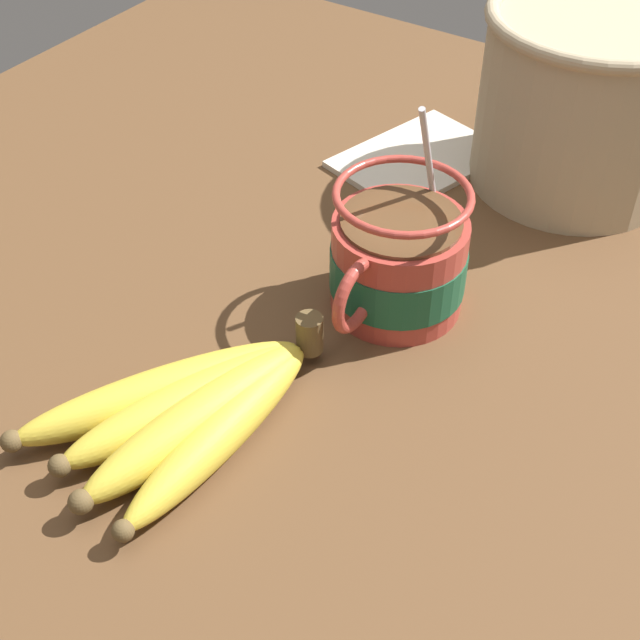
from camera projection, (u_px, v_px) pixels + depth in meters
The scene contains 5 objects.
table at pixel (322, 369), 66.76cm from camera, with size 108.89×108.89×2.96cm.
coffee_mug at pixel (398, 262), 67.27cm from camera, with size 16.37×10.43×16.26cm.
banana_bunch at pixel (190, 410), 59.48cm from camera, with size 21.13×13.93×4.05cm.
woven_basket at pixel (584, 97), 77.66cm from camera, with size 19.13×19.13×16.18cm.
napkin at pixel (418, 159), 85.30cm from camera, with size 17.54×14.41×0.60cm.
Camera 1 is at (39.32, 25.73, 49.04)cm, focal length 50.00 mm.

